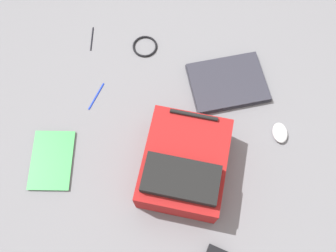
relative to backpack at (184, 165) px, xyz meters
name	(u,v)px	position (x,y,z in m)	size (l,w,h in m)	color
ground_plane	(168,136)	(-0.09, 0.15, -0.09)	(3.73, 3.73, 0.00)	slate
backpack	(184,165)	(0.00, 0.00, 0.00)	(0.35, 0.42, 0.22)	maroon
laptop	(228,83)	(0.15, 0.45, -0.08)	(0.42, 0.36, 0.03)	#24242C
book_manual	(52,160)	(-0.57, -0.04, -0.09)	(0.21, 0.29, 0.01)	silver
computer_mouse	(280,133)	(0.40, 0.23, -0.08)	(0.07, 0.09, 0.03)	silver
cable_coil	(145,46)	(-0.27, 0.59, -0.09)	(0.12, 0.12, 0.01)	black
pen_black	(96,96)	(-0.45, 0.29, -0.09)	(0.01, 0.01, 0.15)	#1933B2
pen_blue	(92,39)	(-0.54, 0.60, -0.09)	(0.01, 0.01, 0.13)	black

